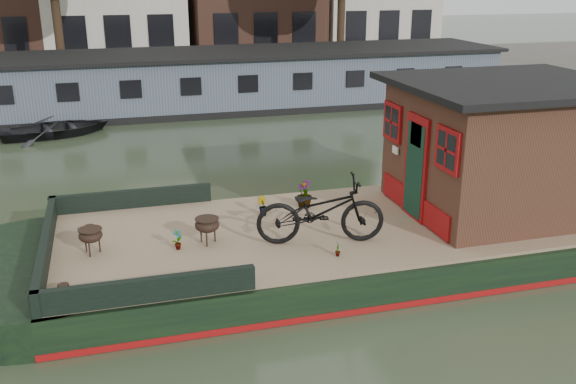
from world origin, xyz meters
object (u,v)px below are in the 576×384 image
object	(u,v)px
potted_plant_a	(178,239)
dinghy	(55,124)
bicycle	(321,211)
brazier_front	(91,241)
brazier_rear	(207,231)
cabin	(504,145)

from	to	relation	value
potted_plant_a	dinghy	xyz separation A→B (m)	(-2.56, 11.41, -0.47)
bicycle	potted_plant_a	xyz separation A→B (m)	(-2.31, 0.34, -0.38)
dinghy	brazier_front	bearing A→B (deg)	172.31
brazier_rear	dinghy	world-z (taller)	brazier_rear
brazier_front	brazier_rear	distance (m)	1.85
bicycle	brazier_rear	xyz separation A→B (m)	(-1.81, 0.45, -0.33)
bicycle	brazier_rear	size ratio (longest dim) A/B	4.71
potted_plant_a	brazier_rear	xyz separation A→B (m)	(0.50, 0.11, 0.05)
brazier_front	dinghy	distance (m)	11.28
brazier_front	dinghy	bearing A→B (deg)	96.23
brazier_front	dinghy	xyz separation A→B (m)	(-1.22, 11.21, -0.51)
potted_plant_a	dinghy	world-z (taller)	potted_plant_a
brazier_front	bicycle	bearing A→B (deg)	-8.53
bicycle	brazier_front	distance (m)	3.71
brazier_rear	cabin	bearing A→B (deg)	1.76
potted_plant_a	brazier_rear	distance (m)	0.52
cabin	potted_plant_a	world-z (taller)	cabin
potted_plant_a	brazier_front	distance (m)	1.35
brazier_front	cabin	bearing A→B (deg)	0.58
cabin	potted_plant_a	distance (m)	6.18
bicycle	brazier_front	world-z (taller)	bicycle
potted_plant_a	brazier_front	world-z (taller)	brazier_front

